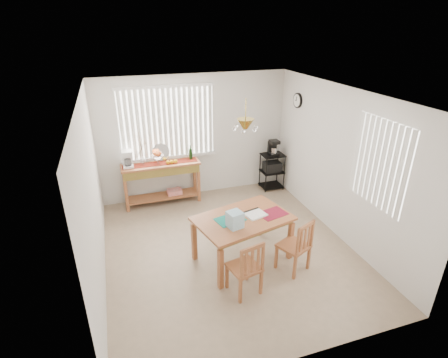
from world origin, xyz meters
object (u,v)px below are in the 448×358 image
object	(u,v)px
sideboard	(162,173)
cart_items	(273,148)
wire_cart	(272,168)
dining_table	(243,222)
chair_left	(246,268)
chair_right	(296,246)

from	to	relation	value
sideboard	cart_items	bearing A→B (deg)	-1.20
wire_cart	cart_items	size ratio (longest dim) A/B	2.43
dining_table	chair_left	xyz separation A→B (m)	(-0.23, -0.75, -0.25)
chair_left	cart_items	bearing A→B (deg)	59.08
dining_table	chair_right	distance (m)	0.88
cart_items	chair_left	size ratio (longest dim) A/B	0.39
sideboard	chair_left	distance (m)	3.15
sideboard	chair_left	bearing A→B (deg)	-77.75
wire_cart	cart_items	distance (m)	0.48
sideboard	cart_items	xyz separation A→B (m)	(2.47, -0.05, 0.31)
sideboard	wire_cart	xyz separation A→B (m)	(2.47, -0.06, -0.17)
sideboard	cart_items	distance (m)	2.49
sideboard	chair_right	world-z (taller)	sideboard
chair_left	chair_right	xyz separation A→B (m)	(0.90, 0.24, 0.01)
dining_table	chair_right	world-z (taller)	chair_right
chair_right	wire_cart	bearing A→B (deg)	71.89
chair_left	wire_cart	bearing A→B (deg)	59.01
cart_items	chair_right	size ratio (longest dim) A/B	0.38
wire_cart	dining_table	distance (m)	2.76
sideboard	chair_right	xyz separation A→B (m)	(1.57, -2.84, -0.23)
dining_table	sideboard	bearing A→B (deg)	111.20
cart_items	dining_table	size ratio (longest dim) A/B	0.21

